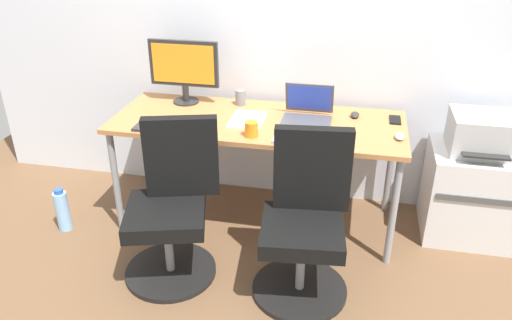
# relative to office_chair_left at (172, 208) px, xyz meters

# --- Properties ---
(ground_plane) EXTENTS (5.28, 5.28, 0.00)m
(ground_plane) POSITION_rel_office_chair_left_xyz_m (0.37, 0.62, -0.42)
(ground_plane) COLOR brown
(back_wall) EXTENTS (4.40, 0.04, 2.60)m
(back_wall) POSITION_rel_office_chair_left_xyz_m (0.37, 1.06, 0.88)
(back_wall) COLOR silver
(back_wall) RESTS_ON ground
(desk) EXTENTS (1.86, 0.72, 0.75)m
(desk) POSITION_rel_office_chair_left_xyz_m (0.37, 0.62, 0.27)
(desk) COLOR #B77542
(desk) RESTS_ON ground
(office_chair_left) EXTENTS (0.54, 0.54, 0.94)m
(office_chair_left) POSITION_rel_office_chair_left_xyz_m (0.00, 0.00, 0.00)
(office_chair_left) COLOR black
(office_chair_left) RESTS_ON ground
(office_chair_right) EXTENTS (0.54, 0.54, 0.94)m
(office_chair_right) POSITION_rel_office_chair_left_xyz_m (0.77, 0.00, 0.00)
(office_chair_right) COLOR black
(office_chair_right) RESTS_ON ground
(side_cabinet) EXTENTS (0.54, 0.51, 0.60)m
(side_cabinet) POSITION_rel_office_chair_left_xyz_m (1.75, 0.76, -0.12)
(side_cabinet) COLOR silver
(side_cabinet) RESTS_ON ground
(printer) EXTENTS (0.38, 0.40, 0.24)m
(printer) POSITION_rel_office_chair_left_xyz_m (1.75, 0.76, 0.30)
(printer) COLOR #B7B7B7
(printer) RESTS_ON side_cabinet
(water_bottle_on_floor) EXTENTS (0.09, 0.09, 0.31)m
(water_bottle_on_floor) POSITION_rel_office_chair_left_xyz_m (-0.89, 0.23, -0.28)
(water_bottle_on_floor) COLOR #8CBFF2
(water_bottle_on_floor) RESTS_ON ground
(desktop_monitor) EXTENTS (0.48, 0.18, 0.43)m
(desktop_monitor) POSITION_rel_office_chair_left_xyz_m (-0.18, 0.84, 0.58)
(desktop_monitor) COLOR #262626
(desktop_monitor) RESTS_ON desk
(open_laptop) EXTENTS (0.31, 0.28, 0.22)m
(open_laptop) POSITION_rel_office_chair_left_xyz_m (0.68, 0.70, 0.38)
(open_laptop) COLOR #4C4C51
(open_laptop) RESTS_ON desk
(keyboard_by_monitor) EXTENTS (0.34, 0.12, 0.02)m
(keyboard_by_monitor) POSITION_rel_office_chair_left_xyz_m (-0.17, 0.35, 0.34)
(keyboard_by_monitor) COLOR #2D2D2D
(keyboard_by_monitor) RESTS_ON desk
(keyboard_by_laptop) EXTENTS (0.34, 0.12, 0.02)m
(keyboard_by_laptop) POSITION_rel_office_chair_left_xyz_m (0.69, 0.35, 0.34)
(keyboard_by_laptop) COLOR #B7B7B7
(keyboard_by_laptop) RESTS_ON desk
(mouse_by_monitor) EXTENTS (0.06, 0.10, 0.03)m
(mouse_by_monitor) POSITION_rel_office_chair_left_xyz_m (0.98, 0.81, 0.34)
(mouse_by_monitor) COLOR #2D2D2D
(mouse_by_monitor) RESTS_ON desk
(mouse_by_laptop) EXTENTS (0.06, 0.10, 0.03)m
(mouse_by_laptop) POSITION_rel_office_chair_left_xyz_m (1.25, 0.51, 0.34)
(mouse_by_laptop) COLOR #B7B7B7
(mouse_by_laptop) RESTS_ON desk
(coffee_mug) EXTENTS (0.08, 0.08, 0.09)m
(coffee_mug) POSITION_rel_office_chair_left_xyz_m (0.39, 0.37, 0.37)
(coffee_mug) COLOR orange
(coffee_mug) RESTS_ON desk
(pen_cup) EXTENTS (0.07, 0.07, 0.10)m
(pen_cup) POSITION_rel_office_chair_left_xyz_m (0.20, 0.87, 0.38)
(pen_cup) COLOR slate
(pen_cup) RESTS_ON desk
(phone_near_laptop) EXTENTS (0.07, 0.14, 0.01)m
(phone_near_laptop) POSITION_rel_office_chair_left_xyz_m (1.23, 0.80, 0.33)
(phone_near_laptop) COLOR black
(phone_near_laptop) RESTS_ON desk
(phone_near_monitor) EXTENTS (0.07, 0.14, 0.01)m
(phone_near_monitor) POSITION_rel_office_chair_left_xyz_m (0.95, 0.45, 0.33)
(phone_near_monitor) COLOR black
(phone_near_monitor) RESTS_ON desk
(paper_pile) EXTENTS (0.21, 0.30, 0.01)m
(paper_pile) POSITION_rel_office_chair_left_xyz_m (0.31, 0.60, 0.33)
(paper_pile) COLOR white
(paper_pile) RESTS_ON desk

